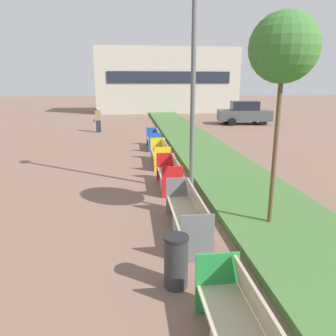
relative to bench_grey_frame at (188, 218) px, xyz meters
The scene contains 11 objects.
planter_grass_strip 5.03m from the bench_grey_frame, 63.26° to the left, with size 2.80×120.00×0.18m.
building_backdrop 32.48m from the bench_grey_frame, 84.57° to the left, with size 15.62×6.02×7.01m.
bench_grey_frame is the anchor object (origin of this frame).
bench_red_frame 3.29m from the bench_grey_frame, 90.11° to the left, with size 0.65×1.89×0.94m.
bench_yellow_frame 6.36m from the bench_grey_frame, 90.03° to the left, with size 0.65×2.16×0.94m.
bench_blue_frame 9.89m from the bench_grey_frame, 90.03° to the left, with size 0.65×1.98×0.94m.
litter_bin 1.96m from the bench_grey_frame, 105.76° to the right, with size 0.40×0.40×0.89m.
street_lamp_post 4.49m from the bench_grey_frame, 78.14° to the left, with size 0.24×0.44×6.75m.
sapling_tree_near 3.98m from the bench_grey_frame, ahead, with size 1.40×1.40×4.61m.
pedestrian_walking 16.40m from the bench_grey_frame, 101.82° to the left, with size 0.53×0.24×1.67m.
parked_car_distant 20.85m from the bench_grey_frame, 67.48° to the left, with size 4.39×2.28×1.86m.
Camera 1 is at (-0.26, 0.96, 3.22)m, focal length 35.00 mm.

